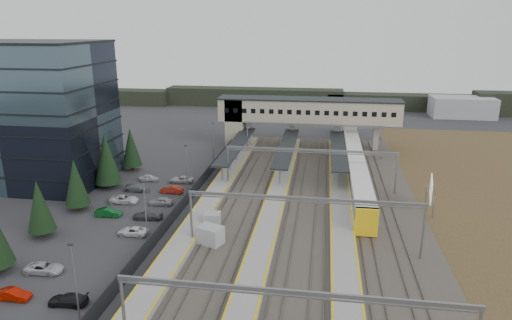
% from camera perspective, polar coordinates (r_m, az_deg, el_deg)
% --- Properties ---
extents(ground, '(220.00, 220.00, 0.00)m').
position_cam_1_polar(ground, '(66.28, -4.33, -7.38)').
color(ground, '#2B2B2D').
rests_on(ground, ground).
extents(office_building, '(24.30, 18.30, 24.30)m').
position_cam_1_polar(office_building, '(88.01, -26.25, 5.27)').
color(office_building, '#394C57').
rests_on(office_building, ground).
extents(conifer_row, '(4.42, 49.82, 9.50)m').
position_cam_1_polar(conifer_row, '(69.38, -23.21, -3.33)').
color(conifer_row, black).
rests_on(conifer_row, ground).
extents(car_park, '(10.63, 44.79, 1.26)m').
position_cam_1_polar(car_park, '(65.53, -17.00, -7.82)').
color(car_park, '#B3B3B8').
rests_on(car_park, ground).
extents(lampposts, '(0.50, 53.25, 8.07)m').
position_cam_1_polar(lampposts, '(67.94, -10.78, -3.10)').
color(lampposts, slate).
rests_on(lampposts, ground).
extents(fence, '(0.08, 90.00, 2.00)m').
position_cam_1_polar(fence, '(71.96, -8.53, -4.68)').
color(fence, '#26282B').
rests_on(fence, ground).
extents(relay_cabin_near, '(3.57, 3.11, 2.48)m').
position_cam_1_polar(relay_cabin_near, '(58.68, -5.70, -9.40)').
color(relay_cabin_near, '#9DA0A2').
rests_on(relay_cabin_near, ground).
extents(relay_cabin_far, '(2.44, 2.12, 2.05)m').
position_cam_1_polar(relay_cabin_far, '(63.61, -5.48, -7.47)').
color(relay_cabin_far, '#9DA0A2').
rests_on(relay_cabin_far, ground).
extents(rail_corridor, '(34.00, 90.00, 0.92)m').
position_cam_1_polar(rail_corridor, '(69.42, 4.17, -5.98)').
color(rail_corridor, '#3B352F').
rests_on(rail_corridor, ground).
extents(canopies, '(23.10, 30.00, 3.28)m').
position_cam_1_polar(canopies, '(89.25, 3.86, 1.64)').
color(canopies, black).
rests_on(canopies, ground).
extents(footbridge, '(40.40, 6.40, 11.20)m').
position_cam_1_polar(footbridge, '(102.92, 5.01, 5.91)').
color(footbridge, tan).
rests_on(footbridge, ground).
extents(gantries, '(28.40, 62.28, 7.17)m').
position_cam_1_polar(gantries, '(65.42, 6.46, -2.14)').
color(gantries, slate).
rests_on(gantries, ground).
extents(train, '(3.02, 63.05, 3.80)m').
position_cam_1_polar(train, '(90.64, 12.11, 0.38)').
color(train, silver).
rests_on(train, ground).
extents(billboard, '(1.28, 5.97, 5.15)m').
position_cam_1_polar(billboard, '(72.13, 21.03, -3.51)').
color(billboard, slate).
rests_on(billboard, ground).
extents(treeline_far, '(170.00, 19.00, 7.00)m').
position_cam_1_polar(treeline_far, '(153.44, 12.28, 7.24)').
color(treeline_far, black).
rests_on(treeline_far, ground).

